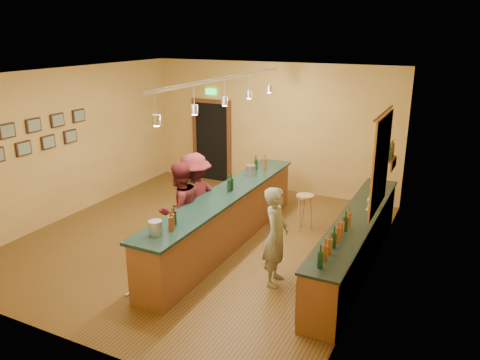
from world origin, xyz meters
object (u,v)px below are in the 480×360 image
at_px(bartender, 276,236).
at_px(bar_stool, 305,202).
at_px(tasting_bar, 226,215).
at_px(customer_a, 180,210).
at_px(back_counter, 356,242).
at_px(customer_b, 195,203).
at_px(customer_c, 194,200).

xyz_separation_m(bartender, bar_stool, (-0.27, 2.25, -0.21)).
height_order(tasting_bar, customer_a, customer_a).
distance_m(customer_a, bar_stool, 2.66).
distance_m(back_counter, bartender, 1.53).
xyz_separation_m(back_counter, bartender, (-1.04, -1.07, 0.33)).
relative_size(tasting_bar, bar_stool, 6.80).
height_order(customer_b, customer_c, customer_c).
xyz_separation_m(customer_b, bar_stool, (1.65, 1.54, -0.21)).
distance_m(bartender, customer_a, 1.94).
distance_m(customer_a, customer_b, 0.53).
height_order(bartender, customer_a, customer_a).
bearing_deg(customer_b, back_counter, 82.58).
bearing_deg(customer_c, tasting_bar, 131.95).
xyz_separation_m(tasting_bar, customer_c, (-0.55, -0.21, 0.29)).
relative_size(customer_a, bar_stool, 2.32).
relative_size(tasting_bar, customer_a, 2.93).
relative_size(customer_b, bar_stool, 2.17).
bearing_deg(customer_b, tasting_bar, 93.70).
bearing_deg(customer_a, bar_stool, 159.35).
xyz_separation_m(bartender, customer_a, (-1.93, 0.19, 0.05)).
relative_size(back_counter, bar_stool, 6.07).
distance_m(back_counter, bar_stool, 1.77).
bearing_deg(tasting_bar, bartender, -32.93).
bearing_deg(customer_b, customer_a, -14.34).
bearing_deg(bar_stool, back_counter, -41.90).
xyz_separation_m(back_counter, bar_stool, (-1.31, 1.18, 0.12)).
relative_size(customer_a, customer_b, 1.07).
bearing_deg(back_counter, tasting_bar, -175.71).
distance_m(tasting_bar, customer_b, 0.61).
bearing_deg(tasting_bar, bar_stool, 50.89).
relative_size(back_counter, customer_a, 2.62).
xyz_separation_m(customer_c, bar_stool, (1.65, 1.57, -0.29)).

